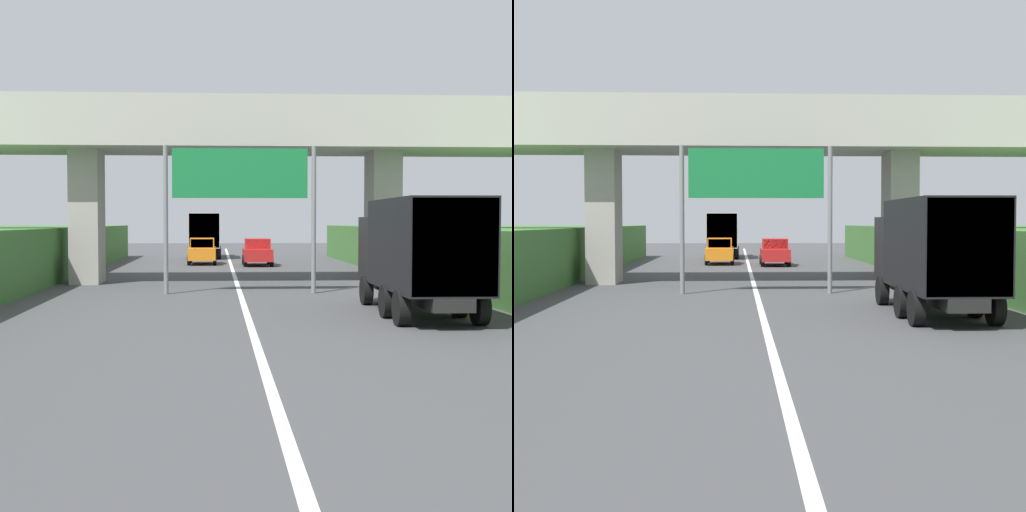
% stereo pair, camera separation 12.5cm
% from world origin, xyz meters
% --- Properties ---
extents(lane_centre_stripe, '(0.20, 100.21, 0.01)m').
position_xyz_m(lane_centre_stripe, '(0.00, 30.11, 0.00)').
color(lane_centre_stripe, white).
rests_on(lane_centre_stripe, ground).
extents(overpass_bridge, '(40.00, 4.80, 8.19)m').
position_xyz_m(overpass_bridge, '(0.00, 37.63, 6.23)').
color(overpass_bridge, '#ADA89E').
rests_on(overpass_bridge, ground).
extents(overhead_highway_sign, '(5.88, 0.18, 5.69)m').
position_xyz_m(overhead_highway_sign, '(0.00, 32.31, 4.24)').
color(overhead_highway_sign, slate).
rests_on(overhead_highway_sign, ground).
extents(truck_black, '(2.44, 7.30, 3.44)m').
position_xyz_m(truck_black, '(5.08, 25.52, 1.93)').
color(truck_black, black).
rests_on(truck_black, ground).
extents(truck_white, '(2.44, 7.30, 3.44)m').
position_xyz_m(truck_white, '(-1.82, 60.85, 1.93)').
color(truck_white, black).
rests_on(truck_white, ground).
extents(car_orange, '(1.86, 4.10, 1.72)m').
position_xyz_m(car_orange, '(-1.86, 52.31, 0.86)').
color(car_orange, orange).
rests_on(car_orange, ground).
extents(car_red, '(1.86, 4.10, 1.72)m').
position_xyz_m(car_red, '(1.67, 50.64, 0.86)').
color(car_red, red).
rests_on(car_red, ground).
extents(construction_barrel_4, '(0.57, 0.57, 0.90)m').
position_xyz_m(construction_barrel_4, '(6.47, 25.31, 0.46)').
color(construction_barrel_4, orange).
rests_on(construction_barrel_4, ground).
extents(construction_barrel_5, '(0.57, 0.57, 0.90)m').
position_xyz_m(construction_barrel_5, '(6.47, 30.01, 0.46)').
color(construction_barrel_5, orange).
rests_on(construction_barrel_5, ground).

